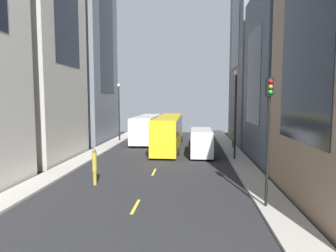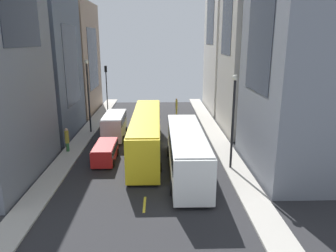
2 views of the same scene
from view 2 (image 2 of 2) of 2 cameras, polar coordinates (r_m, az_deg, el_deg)
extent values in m
plane|color=#28282B|center=(33.67, -3.21, -2.21)|extent=(40.01, 40.01, 0.00)
cube|color=#B2ADA3|center=(34.19, 8.75, -1.96)|extent=(1.84, 44.00, 0.15)
cube|color=#B2ADA3|center=(34.59, -15.04, -2.12)|extent=(1.84, 44.00, 0.15)
cube|color=yellow|center=(54.07, -2.64, 4.47)|extent=(0.16, 2.00, 0.01)
cube|color=yellow|center=(47.21, -2.77, 2.89)|extent=(0.16, 2.00, 0.01)
cube|color=yellow|center=(40.40, -2.96, 0.77)|extent=(0.16, 2.00, 0.01)
cube|color=yellow|center=(33.67, -3.21, -2.20)|extent=(0.16, 2.00, 0.01)
cube|color=yellow|center=(27.08, -3.59, -6.63)|extent=(0.16, 2.00, 0.01)
cube|color=yellow|center=(20.75, -4.23, -13.84)|extent=(0.16, 2.00, 0.01)
cube|color=#937760|center=(47.54, -18.36, 11.37)|extent=(8.44, 11.39, 15.01)
cube|color=#1E232D|center=(47.54, -18.36, 11.37)|extent=(8.52, 6.27, 8.26)
cube|color=#4C5666|center=(36.52, -22.11, 10.02)|extent=(6.79, 9.73, 14.91)
cube|color=#1E232D|center=(36.52, -22.11, 10.02)|extent=(6.86, 5.35, 8.20)
cube|color=silver|center=(24.57, 3.36, -4.54)|extent=(2.55, 11.67, 3.00)
cube|color=black|center=(24.29, 3.39, -2.65)|extent=(2.60, 10.74, 1.20)
cube|color=beige|center=(24.09, 3.41, -1.09)|extent=(2.45, 11.20, 0.08)
cylinder|color=black|center=(21.89, 7.24, -10.84)|extent=(0.46, 1.00, 1.00)
cylinder|color=black|center=(21.66, 0.98, -11.00)|extent=(0.46, 1.00, 1.00)
cylinder|color=black|center=(28.50, 5.06, -4.46)|extent=(0.46, 1.00, 1.00)
cylinder|color=black|center=(28.33, 0.32, -4.52)|extent=(0.46, 1.00, 1.00)
cube|color=yellow|center=(29.00, -3.90, -1.27)|extent=(2.45, 14.68, 3.30)
cube|color=black|center=(28.77, -3.93, 0.37)|extent=(2.50, 13.51, 1.48)
cube|color=gold|center=(28.56, -3.96, 1.99)|extent=(2.35, 14.10, 0.08)
cylinder|color=black|center=(25.17, -1.64, -7.43)|extent=(0.44, 0.76, 0.76)
cylinder|color=black|center=(25.28, -6.80, -7.43)|extent=(0.44, 0.76, 0.76)
cylinder|color=black|center=(33.76, -1.65, -1.47)|extent=(0.44, 0.76, 0.76)
cylinder|color=black|center=(33.84, -5.47, -1.49)|extent=(0.44, 0.76, 0.76)
cube|color=white|center=(33.88, -9.58, 0.08)|extent=(2.05, 5.41, 2.30)
cube|color=black|center=(33.69, -9.63, 1.32)|extent=(2.09, 4.98, 0.69)
cube|color=silver|center=(33.59, -9.67, 2.04)|extent=(1.97, 5.20, 0.08)
cylinder|color=black|center=(32.43, -8.24, -2.37)|extent=(0.37, 0.72, 0.72)
cylinder|color=black|center=(32.70, -11.53, -2.37)|extent=(0.37, 0.72, 0.72)
cylinder|color=black|center=(35.63, -7.65, -0.74)|extent=(0.37, 0.72, 0.72)
cylinder|color=black|center=(35.88, -10.64, -0.75)|extent=(0.37, 0.72, 0.72)
cube|color=red|center=(27.69, -11.18, -4.61)|extent=(1.71, 4.22, 1.29)
cube|color=black|center=(27.59, -11.21, -3.98)|extent=(1.74, 3.89, 0.54)
cube|color=#A91A1A|center=(27.47, -11.25, -3.27)|extent=(1.64, 4.05, 0.08)
cylinder|color=black|center=(26.54, -9.89, -6.60)|extent=(0.31, 0.62, 0.62)
cylinder|color=black|center=(26.81, -13.24, -6.56)|extent=(0.31, 0.62, 0.62)
cylinder|color=black|center=(28.96, -9.18, -4.68)|extent=(0.31, 0.62, 0.62)
cylinder|color=black|center=(29.21, -12.24, -4.66)|extent=(0.31, 0.62, 0.62)
cylinder|color=gold|center=(43.77, 1.52, 2.49)|extent=(0.22, 0.22, 0.87)
cylinder|color=gold|center=(43.55, 1.53, 3.85)|extent=(0.29, 0.29, 1.24)
sphere|color=#8C6647|center=(43.40, 1.54, 4.81)|extent=(0.25, 0.25, 0.25)
cylinder|color=#336B38|center=(30.67, -17.53, -3.61)|extent=(0.29, 0.29, 0.79)
cylinder|color=gold|center=(30.38, -17.67, -1.88)|extent=(0.38, 0.38, 1.15)
sphere|color=beige|center=(30.19, -17.78, -0.60)|extent=(0.25, 0.25, 0.25)
cylinder|color=black|center=(47.01, -10.90, 6.15)|extent=(0.14, 0.14, 5.47)
cube|color=black|center=(46.63, -11.10, 10.01)|extent=(0.32, 0.32, 0.90)
sphere|color=red|center=(46.78, -11.08, 10.34)|extent=(0.20, 0.20, 0.20)
sphere|color=orange|center=(46.80, -11.07, 10.03)|extent=(0.20, 0.20, 0.20)
sphere|color=green|center=(46.83, -11.05, 9.73)|extent=(0.20, 0.20, 0.20)
cylinder|color=black|center=(35.72, -14.00, 4.81)|extent=(0.18, 0.18, 7.48)
sphere|color=silver|center=(35.26, -14.42, 11.09)|extent=(0.44, 0.44, 0.44)
cylinder|color=black|center=(25.19, 11.50, 0.14)|extent=(0.18, 0.18, 7.00)
sphere|color=silver|center=(24.51, 11.96, 8.48)|extent=(0.44, 0.44, 0.44)
camera|label=1|loc=(60.34, -5.38, 10.74)|focal=30.44mm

